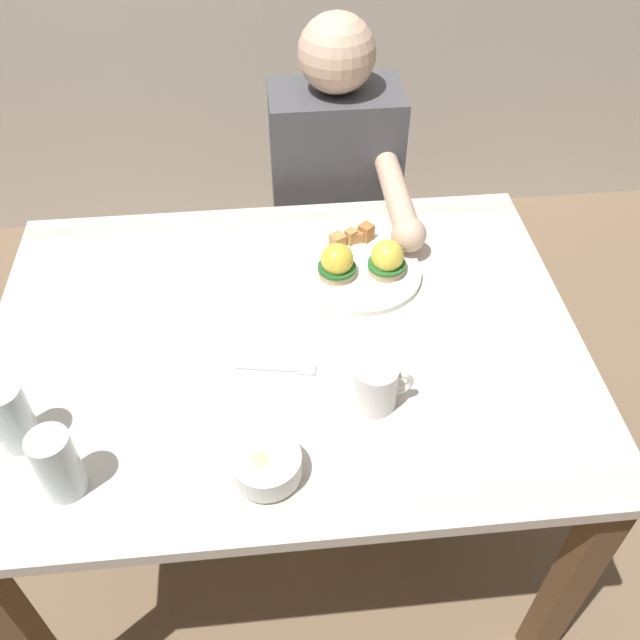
# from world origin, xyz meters

# --- Properties ---
(ground_plane) EXTENTS (6.00, 6.00, 0.00)m
(ground_plane) POSITION_xyz_m (0.00, 0.00, 0.00)
(ground_plane) COLOR #7F664C
(dining_table) EXTENTS (1.20, 0.90, 0.74)m
(dining_table) POSITION_xyz_m (0.00, 0.00, 0.63)
(dining_table) COLOR silver
(dining_table) RESTS_ON ground_plane
(eggs_benedict_plate) EXTENTS (0.27, 0.27, 0.09)m
(eggs_benedict_plate) POSITION_xyz_m (0.18, 0.17, 0.77)
(eggs_benedict_plate) COLOR white
(eggs_benedict_plate) RESTS_ON dining_table
(fruit_bowl) EXTENTS (0.12, 0.12, 0.06)m
(fruit_bowl) POSITION_xyz_m (-0.05, -0.32, 0.77)
(fruit_bowl) COLOR white
(fruit_bowl) RESTS_ON dining_table
(coffee_mug) EXTENTS (0.11, 0.08, 0.09)m
(coffee_mug) POSITION_xyz_m (0.16, -0.19, 0.79)
(coffee_mug) COLOR white
(coffee_mug) RESTS_ON dining_table
(fork) EXTENTS (0.16, 0.04, 0.00)m
(fork) POSITION_xyz_m (-0.01, -0.09, 0.74)
(fork) COLOR silver
(fork) RESTS_ON dining_table
(water_glass_near) EXTENTS (0.07, 0.07, 0.14)m
(water_glass_near) POSITION_xyz_m (-0.48, -0.21, 0.80)
(water_glass_near) COLOR silver
(water_glass_near) RESTS_ON dining_table
(water_glass_far) EXTENTS (0.07, 0.07, 0.14)m
(water_glass_far) POSITION_xyz_m (-0.38, -0.31, 0.80)
(water_glass_far) COLOR silver
(water_glass_far) RESTS_ON dining_table
(diner_person) EXTENTS (0.34, 0.54, 1.14)m
(diner_person) POSITION_xyz_m (0.18, 0.60, 0.65)
(diner_person) COLOR #33333D
(diner_person) RESTS_ON ground_plane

